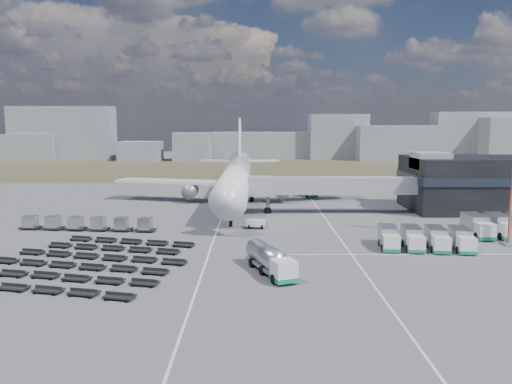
{
  "coord_description": "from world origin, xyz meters",
  "views": [
    {
      "loc": [
        3.82,
        -68.99,
        16.62
      ],
      "look_at": [
        4.05,
        19.93,
        4.0
      ],
      "focal_mm": 35.0,
      "sensor_mm": 36.0,
      "label": 1
    }
  ],
  "objects": [
    {
      "name": "skyline",
      "position": [
        -6.53,
        148.72,
        9.41
      ],
      "size": [
        311.88,
        26.68,
        24.92
      ],
      "color": "gray",
      "rests_on": "ground"
    },
    {
      "name": "uld_row",
      "position": [
        -21.87,
        5.94,
        1.15
      ],
      "size": [
        21.26,
        3.84,
        1.92
      ],
      "rotation": [
        0.0,
        0.0,
        -0.1
      ],
      "color": "black",
      "rests_on": "ground"
    },
    {
      "name": "catering_truck",
      "position": [
        15.55,
        41.07,
        1.36
      ],
      "size": [
        4.18,
        6.25,
        2.66
      ],
      "rotation": [
        0.0,
        0.0,
        0.34
      ],
      "color": "white",
      "rests_on": "ground"
    },
    {
      "name": "terminal",
      "position": [
        47.77,
        23.96,
        5.25
      ],
      "size": [
        30.4,
        16.4,
        11.0
      ],
      "color": "black",
      "rests_on": "ground"
    },
    {
      "name": "baggage_dollies",
      "position": [
        -16.07,
        -12.25,
        0.34
      ],
      "size": [
        25.41,
        25.72,
        0.69
      ],
      "rotation": [
        0.0,
        0.0,
        -0.23
      ],
      "color": "black",
      "rests_on": "ground"
    },
    {
      "name": "service_trucks_near",
      "position": [
        26.15,
        -5.2,
        1.39
      ],
      "size": [
        12.17,
        7.67,
        2.55
      ],
      "rotation": [
        0.0,
        0.0,
        -0.12
      ],
      "color": "white",
      "rests_on": "ground"
    },
    {
      "name": "ground",
      "position": [
        0.0,
        0.0,
        0.0
      ],
      "size": [
        420.0,
        420.0,
        0.0
      ],
      "primitive_type": "plane",
      "color": "#565659",
      "rests_on": "ground"
    },
    {
      "name": "jet_bridge",
      "position": [
        15.9,
        20.42,
        5.05
      ],
      "size": [
        30.3,
        3.8,
        7.05
      ],
      "color": "#939399",
      "rests_on": "ground"
    },
    {
      "name": "grass_strip",
      "position": [
        0.0,
        110.0,
        0.01
      ],
      "size": [
        420.0,
        90.0,
        0.01
      ],
      "primitive_type": "cube",
      "color": "#453F29",
      "rests_on": "ground"
    },
    {
      "name": "service_trucks_far",
      "position": [
        39.72,
        1.96,
        1.55
      ],
      "size": [
        9.39,
        7.12,
        2.85
      ],
      "rotation": [
        0.0,
        0.0,
        -0.01
      ],
      "color": "white",
      "rests_on": "ground"
    },
    {
      "name": "fuel_tanker",
      "position": [
        5.55,
        -15.89,
        1.52
      ],
      "size": [
        5.62,
        9.63,
        3.04
      ],
      "rotation": [
        0.0,
        0.0,
        0.37
      ],
      "color": "white",
      "rests_on": "ground"
    },
    {
      "name": "airliner",
      "position": [
        0.0,
        32.38,
        5.29
      ],
      "size": [
        51.59,
        64.53,
        17.62
      ],
      "color": "white",
      "rests_on": "ground"
    },
    {
      "name": "lane_markings",
      "position": [
        9.77,
        3.0,
        0.01
      ],
      "size": [
        47.12,
        110.0,
        0.01
      ],
      "color": "silver",
      "rests_on": "ground"
    },
    {
      "name": "pushback_tug",
      "position": [
        4.0,
        7.57,
        0.68
      ],
      "size": [
        3.08,
        1.96,
        1.35
      ],
      "primitive_type": "cube",
      "rotation": [
        0.0,
        0.0,
        -0.11
      ],
      "color": "white",
      "rests_on": "ground"
    }
  ]
}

